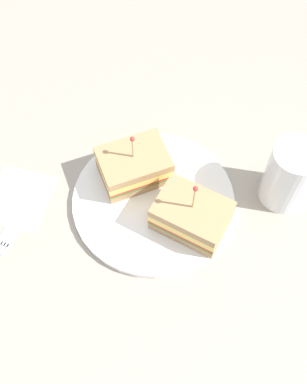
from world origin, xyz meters
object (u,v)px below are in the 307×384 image
plate (154,200)px  napkin (19,198)px  sandwich_half_back (191,215)px  fork (15,224)px  drink_glass (288,176)px  sandwich_half_front (134,166)px

plate → napkin: (-19.99, 4.70, -0.44)cm
sandwich_half_back → fork: 26.08cm
sandwich_half_back → plate: bearing=130.8°
drink_glass → fork: drink_glass is taller
drink_glass → napkin: bearing=169.5°
fork → plate: bearing=-0.9°
drink_glass → fork: (-40.20, 2.91, -4.93)cm
napkin → fork: fork is taller
plate → drink_glass: drink_glass is taller
sandwich_half_front → sandwich_half_back: size_ratio=0.91×
sandwich_half_back → fork: (-25.26, 5.47, -3.42)cm
sandwich_half_front → drink_glass: size_ratio=1.02×
sandwich_half_front → napkin: 18.32cm
sandwich_half_front → fork: sandwich_half_front is taller
napkin → plate: bearing=-13.2°
sandwich_half_front → drink_glass: bearing=-19.0°
drink_glass → fork: 40.61cm
plate → fork: 20.84cm
sandwich_half_front → napkin: bearing=-179.7°
plate → fork: (-20.83, 0.34, -0.34)cm
sandwich_half_back → drink_glass: bearing=9.7°
plate → sandwich_half_back: sandwich_half_back is taller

